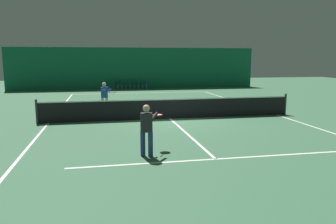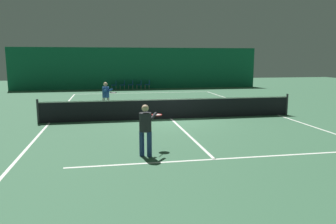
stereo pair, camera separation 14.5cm
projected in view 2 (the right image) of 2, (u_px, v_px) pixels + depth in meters
The scene contains 16 objects.
ground_plane at pixel (171, 119), 15.48m from camera, with size 60.00×60.00×0.00m, color #386647.
backdrop_curtain at pixel (138, 68), 30.56m from camera, with size 23.00×0.12×3.81m.
court_line_baseline_far at pixel (143, 93), 27.02m from camera, with size 11.00×0.10×0.00m.
court_line_service_far at pixel (153, 101), 21.69m from camera, with size 8.25×0.10×0.00m.
court_line_service_near at pixel (214, 159), 9.27m from camera, with size 8.25×0.10×0.00m.
court_line_sideline_left at pixel (49, 123), 14.49m from camera, with size 0.10×23.80×0.00m.
court_line_sideline_right at pixel (278, 115), 16.48m from camera, with size 0.10×23.80×0.00m.
court_line_centre at pixel (171, 119), 15.48m from camera, with size 0.10×12.80×0.00m.
tennis_net at pixel (171, 108), 15.40m from camera, with size 12.00×0.10×1.07m.
player_near at pixel (146, 126), 9.46m from camera, with size 0.92×1.29×1.52m.
player_far at pixel (106, 95), 17.31m from camera, with size 0.85×1.34×1.58m.
courtside_chair_0 at pixel (115, 84), 29.85m from camera, with size 0.44×0.44×0.84m.
courtside_chair_1 at pixel (123, 84), 29.99m from camera, with size 0.44×0.44×0.84m.
courtside_chair_2 at pixel (131, 84), 30.13m from camera, with size 0.44×0.44×0.84m.
courtside_chair_3 at pixel (140, 84), 30.27m from camera, with size 0.44×0.44×0.84m.
courtside_chair_4 at pixel (148, 84), 30.41m from camera, with size 0.44×0.44×0.84m.
Camera 2 is at (-2.93, -14.94, 2.83)m, focal length 35.00 mm.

